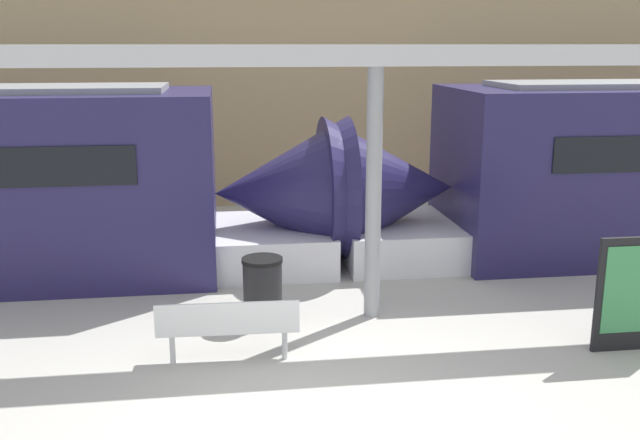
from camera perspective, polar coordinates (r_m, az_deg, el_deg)
name	(u,v)px	position (r m, az deg, el deg)	size (l,w,h in m)	color
ground_plane	(320,416)	(7.90, 0.00, -15.42)	(60.00, 60.00, 0.00)	#B2AFA8
station_wall	(261,102)	(17.36, -4.77, 9.36)	(56.00, 0.20, 5.00)	tan
bench_near	(228,324)	(8.90, -7.37, -8.28)	(1.75, 0.50, 0.85)	silver
trash_bin	(263,289)	(10.26, -4.61, -5.51)	(0.59, 0.59, 0.92)	black
poster_board	(635,294)	(9.99, 23.91, -5.40)	(1.06, 0.07, 1.52)	black
support_column_near	(373,196)	(10.05, 4.30, 1.94)	(0.22, 0.22, 3.58)	gray
canopy_beam	(376,55)	(9.83, 4.51, 13.01)	(28.00, 0.60, 0.28)	#B7B7BC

